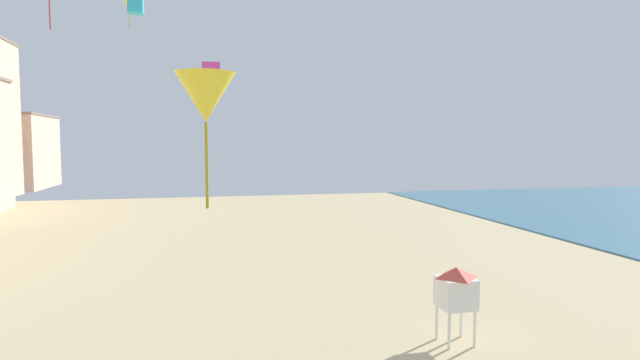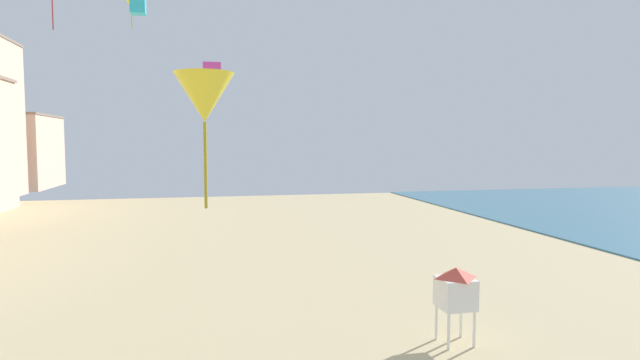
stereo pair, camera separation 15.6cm
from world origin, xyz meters
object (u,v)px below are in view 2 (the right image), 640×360
object	(u,v)px
kite_cyan_box	(138,2)
kite_yellow_delta_2	(131,3)
kite_magenta_box	(212,77)
kite_yellow_delta	(204,98)
lifeguard_stand	(456,289)

from	to	relation	value
kite_cyan_box	kite_yellow_delta_2	world-z (taller)	kite_yellow_delta_2
kite_magenta_box	kite_yellow_delta_2	xyz separation A→B (m)	(-5.57, 16.55, 7.27)
kite_magenta_box	kite_cyan_box	xyz separation A→B (m)	(-4.51, 11.34, 6.06)
kite_yellow_delta	kite_cyan_box	bearing A→B (deg)	100.87
kite_yellow_delta	kite_magenta_box	bearing A→B (deg)	88.04
lifeguard_stand	kite_yellow_delta	size ratio (longest dim) A/B	0.69
kite_magenta_box	kite_yellow_delta_2	distance (m)	18.92
kite_yellow_delta	kite_yellow_delta_2	xyz separation A→B (m)	(-5.21, 26.83, 9.09)
kite_yellow_delta_2	kite_cyan_box	bearing A→B (deg)	-78.50
lifeguard_stand	kite_cyan_box	size ratio (longest dim) A/B	1.71
kite_magenta_box	kite_cyan_box	distance (m)	13.62
kite_yellow_delta_2	lifeguard_stand	bearing A→B (deg)	-63.21
kite_magenta_box	kite_yellow_delta	bearing A→B (deg)	-91.96
kite_magenta_box	lifeguard_stand	bearing A→B (deg)	-51.46
kite_yellow_delta	kite_yellow_delta_2	bearing A→B (deg)	100.99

